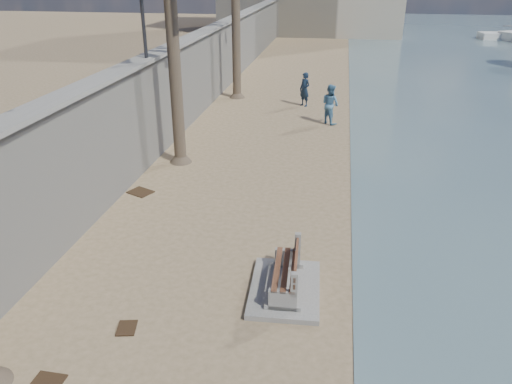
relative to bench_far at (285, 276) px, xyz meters
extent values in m
cube|color=gray|center=(-5.75, 15.43, 1.35)|extent=(0.45, 70.00, 3.50)
cube|color=gray|center=(-5.75, 15.43, 3.15)|extent=(0.80, 70.00, 0.12)
cube|color=gray|center=(0.00, 0.00, -0.34)|extent=(1.59, 2.25, 0.12)
cylinder|color=brown|center=(-4.58, 7.17, 3.49)|extent=(0.42, 0.42, 7.78)
cylinder|color=brown|center=(-4.49, 16.93, 3.80)|extent=(0.44, 0.44, 8.40)
imported|color=#15253A|center=(-0.81, 15.78, 0.56)|extent=(0.83, 0.80, 1.91)
imported|color=teal|center=(0.53, 12.91, 0.57)|extent=(1.18, 1.17, 1.94)
cube|color=#382616|center=(-5.03, 4.40, -0.38)|extent=(0.88, 0.81, 0.03)
cube|color=#382616|center=(-2.91, -1.74, -0.38)|extent=(0.45, 0.51, 0.03)
camera|label=1|loc=(0.86, -8.97, 6.07)|focal=35.00mm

